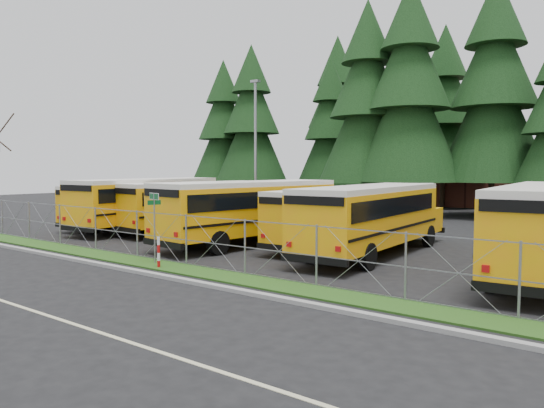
% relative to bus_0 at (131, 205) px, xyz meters
% --- Properties ---
extents(ground, '(120.00, 120.00, 0.00)m').
position_rel_bus_0_xyz_m(ground, '(13.85, -6.16, -1.36)').
color(ground, black).
rests_on(ground, ground).
extents(curb, '(50.00, 0.25, 0.12)m').
position_rel_bus_0_xyz_m(curb, '(13.85, -9.26, -1.30)').
color(curb, gray).
rests_on(curb, ground).
extents(grass_verge, '(50.00, 1.40, 0.06)m').
position_rel_bus_0_xyz_m(grass_verge, '(13.85, -7.86, -1.33)').
color(grass_verge, '#204915').
rests_on(grass_verge, ground).
extents(road_lane_line, '(50.00, 0.12, 0.01)m').
position_rel_bus_0_xyz_m(road_lane_line, '(13.85, -14.16, -1.35)').
color(road_lane_line, beige).
rests_on(road_lane_line, ground).
extents(chainlink_fence, '(44.00, 0.10, 2.00)m').
position_rel_bus_0_xyz_m(chainlink_fence, '(13.85, -7.16, -0.36)').
color(chainlink_fence, gray).
rests_on(chainlink_fence, ground).
extents(bus_0, '(3.84, 10.60, 2.72)m').
position_rel_bus_0_xyz_m(bus_0, '(0.00, 0.00, 0.00)').
color(bus_0, '#F1B307').
rests_on(bus_0, ground).
extents(bus_1, '(3.94, 12.07, 3.11)m').
position_rel_bus_0_xyz_m(bus_1, '(2.41, -0.25, 0.20)').
color(bus_1, '#F1B307').
rests_on(bus_1, ground).
extents(bus_2, '(3.85, 11.43, 2.94)m').
position_rel_bus_0_xyz_m(bus_2, '(5.55, 0.91, 0.11)').
color(bus_2, '#F1B307').
rests_on(bus_2, ground).
extents(bus_3, '(2.53, 9.96, 2.60)m').
position_rel_bus_0_xyz_m(bus_3, '(9.40, -0.12, -0.06)').
color(bus_3, '#F1B307').
rests_on(bus_3, ground).
extents(bus_4, '(4.07, 12.13, 3.12)m').
position_rel_bus_0_xyz_m(bus_4, '(11.27, -1.09, 0.20)').
color(bus_4, '#F1B307').
rests_on(bus_4, ground).
extents(bus_5, '(3.00, 10.73, 2.79)m').
position_rel_bus_0_xyz_m(bus_5, '(14.89, 0.84, 0.04)').
color(bus_5, '#F1B307').
rests_on(bus_5, ground).
extents(bus_6, '(3.46, 11.68, 3.02)m').
position_rel_bus_0_xyz_m(bus_6, '(17.46, -0.48, 0.15)').
color(bus_6, '#F1B307').
rests_on(bus_6, ground).
extents(street_sign, '(0.81, 0.54, 2.81)m').
position_rel_bus_0_xyz_m(street_sign, '(11.70, -7.75, 0.68)').
color(street_sign, gray).
rests_on(street_sign, ground).
extents(striped_bollard, '(0.11, 0.11, 1.20)m').
position_rel_bus_0_xyz_m(striped_bollard, '(12.48, -8.23, -0.76)').
color(striped_bollard, '#B20C0C').
rests_on(striped_bollard, ground).
extents(light_standard, '(0.70, 0.35, 10.14)m').
position_rel_bus_0_xyz_m(light_standard, '(3.04, 8.88, 4.14)').
color(light_standard, gray).
rests_on(light_standard, ground).
extents(conifer_0, '(6.64, 6.64, 14.68)m').
position_rel_bus_0_xyz_m(conifer_0, '(-9.39, 18.80, 5.98)').
color(conifer_0, black).
rests_on(conifer_0, ground).
extents(conifer_1, '(7.04, 7.04, 15.56)m').
position_rel_bus_0_xyz_m(conifer_1, '(-5.24, 18.27, 6.42)').
color(conifer_1, black).
rests_on(conifer_1, ground).
extents(conifer_2, '(6.47, 6.47, 14.30)m').
position_rel_bus_0_xyz_m(conifer_2, '(0.98, 22.64, 5.79)').
color(conifer_2, black).
rests_on(conifer_2, ground).
extents(conifer_3, '(7.86, 7.86, 17.38)m').
position_rel_bus_0_xyz_m(conifer_3, '(7.26, 18.07, 7.33)').
color(conifer_3, black).
rests_on(conifer_3, ground).
extents(conifer_4, '(8.25, 8.25, 18.25)m').
position_rel_bus_0_xyz_m(conifer_4, '(10.93, 17.94, 7.77)').
color(conifer_4, black).
rests_on(conifer_4, ground).
extents(conifer_5, '(8.27, 8.27, 18.30)m').
position_rel_bus_0_xyz_m(conifer_5, '(16.39, 20.98, 7.79)').
color(conifer_5, black).
rests_on(conifer_5, ground).
extents(conifer_10, '(8.10, 8.10, 17.91)m').
position_rel_bus_0_xyz_m(conifer_10, '(-1.97, 28.79, 7.60)').
color(conifer_10, black).
rests_on(conifer_10, ground).
extents(conifer_11, '(7.76, 7.76, 17.15)m').
position_rel_bus_0_xyz_m(conifer_11, '(9.85, 28.52, 7.22)').
color(conifer_11, black).
rests_on(conifer_11, ground).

